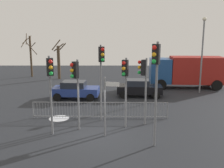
# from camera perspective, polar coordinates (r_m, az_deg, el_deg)

# --- Properties ---
(ground_plane) EXTENTS (60.00, 60.00, 0.00)m
(ground_plane) POSITION_cam_1_polar(r_m,az_deg,el_deg) (13.71, -3.51, -11.47)
(ground_plane) COLOR #26282D
(traffic_light_foreground_right) EXTENTS (0.39, 0.54, 4.02)m
(traffic_light_foreground_right) POSITION_cam_1_polar(r_m,az_deg,el_deg) (13.86, 2.75, 1.52)
(traffic_light_foreground_right) COLOR slate
(traffic_light_foreground_right) RESTS_ON ground
(traffic_light_mid_right) EXTENTS (0.45, 0.48, 3.96)m
(traffic_light_mid_right) POSITION_cam_1_polar(r_m,az_deg,el_deg) (13.65, -8.49, 1.06)
(traffic_light_mid_right) COLOR slate
(traffic_light_mid_right) RESTS_ON ground
(traffic_light_mid_left) EXTENTS (0.42, 0.51, 4.98)m
(traffic_light_mid_left) POSITION_cam_1_polar(r_m,az_deg,el_deg) (11.44, 9.65, 2.76)
(traffic_light_mid_left) COLOR slate
(traffic_light_mid_left) RESTS_ON ground
(traffic_light_foreground_left) EXTENTS (0.53, 0.39, 3.96)m
(traffic_light_foreground_left) POSITION_cam_1_polar(r_m,az_deg,el_deg) (14.60, 6.94, 1.76)
(traffic_light_foreground_left) COLOR slate
(traffic_light_foreground_left) RESTS_ON ground
(traffic_light_rear_right) EXTENTS (0.39, 0.54, 4.22)m
(traffic_light_rear_right) POSITION_cam_1_polar(r_m,az_deg,el_deg) (13.17, -14.09, 1.30)
(traffic_light_rear_right) COLOR slate
(traffic_light_rear_right) RESTS_ON ground
(traffic_light_rear_left) EXTENTS (0.37, 0.55, 4.68)m
(traffic_light_rear_left) POSITION_cam_1_polar(r_m,az_deg,el_deg) (14.94, -2.67, 4.08)
(traffic_light_rear_left) COLOR slate
(traffic_light_rear_left) RESTS_ON ground
(direction_sign_post) EXTENTS (0.78, 0.19, 3.17)m
(direction_sign_post) POSITION_cam_1_polar(r_m,az_deg,el_deg) (12.94, -1.63, -4.53)
(direction_sign_post) COLOR slate
(direction_sign_post) RESTS_ON ground
(pedestrian_guard_railing) EXTENTS (8.64, 0.19, 1.07)m
(pedestrian_guard_railing) POSITION_cam_1_polar(r_m,az_deg,el_deg) (16.06, -3.00, -5.91)
(pedestrian_guard_railing) COLOR slate
(pedestrian_guard_railing) RESTS_ON ground
(car_black_far) EXTENTS (3.91, 2.14, 1.47)m
(car_black_far) POSITION_cam_1_polar(r_m,az_deg,el_deg) (21.68, 5.90, -0.83)
(car_black_far) COLOR black
(car_black_far) RESTS_ON ground
(car_blue_near) EXTENTS (3.91, 2.15, 1.47)m
(car_blue_near) POSITION_cam_1_polar(r_m,az_deg,el_deg) (21.01, -8.60, -1.29)
(car_blue_near) COLOR navy
(car_blue_near) RESTS_ON ground
(delivery_truck) EXTENTS (7.19, 3.09, 3.10)m
(delivery_truck) POSITION_cam_1_polar(r_m,az_deg,el_deg) (26.06, 16.36, 2.99)
(delivery_truck) COLOR maroon
(delivery_truck) RESTS_ON ground
(street_lamp) EXTENTS (0.36, 0.36, 6.76)m
(street_lamp) POSITION_cam_1_polar(r_m,az_deg,el_deg) (24.01, 19.62, 7.88)
(street_lamp) COLOR slate
(street_lamp) RESTS_ON ground
(bare_tree_left) EXTENTS (1.79, 1.14, 4.65)m
(bare_tree_left) POSITION_cam_1_polar(r_m,az_deg,el_deg) (30.59, -12.27, 5.24)
(bare_tree_left) COLOR #473828
(bare_tree_left) RESTS_ON ground
(bare_tree_centre) EXTENTS (1.80, 1.80, 5.37)m
(bare_tree_centre) POSITION_cam_1_polar(r_m,az_deg,el_deg) (32.98, -18.31, 6.40)
(bare_tree_centre) COLOR #473828
(bare_tree_centre) RESTS_ON ground
(snow_patch_kerb) EXTENTS (1.27, 1.27, 0.01)m
(snow_patch_kerb) POSITION_cam_1_polar(r_m,az_deg,el_deg) (16.52, -12.20, -7.66)
(snow_patch_kerb) COLOR white
(snow_patch_kerb) RESTS_ON ground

